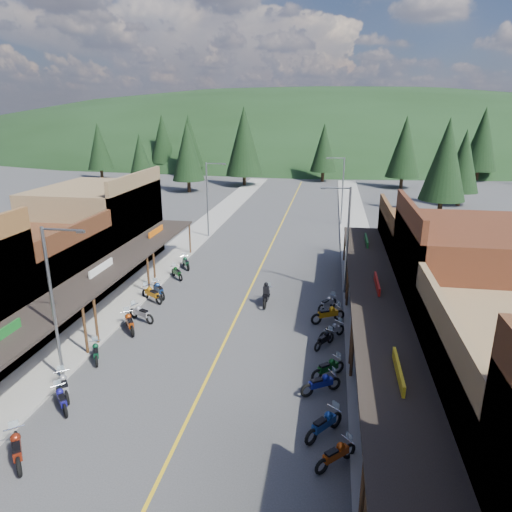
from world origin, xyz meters
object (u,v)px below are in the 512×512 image
at_px(streetlight_2, 346,236).
at_px(bike_west_3, 17,447).
at_px(pine_2, 244,141).
at_px(bike_west_5, 64,385).
at_px(bike_east_4, 324,423).
at_px(bike_east_9, 328,313).
at_px(pine_10, 188,151).
at_px(bike_west_7, 129,322).
at_px(bike_west_10, 159,289).
at_px(pedestrian_east_a, 380,376).
at_px(bike_west_8, 141,313).
at_px(bike_west_6, 96,351).
at_px(bike_west_11, 177,272).
at_px(pine_4, 405,147).
at_px(shop_west_2, 32,275).
at_px(bike_east_6, 328,367).
at_px(streetlight_0, 55,299).
at_px(pine_8, 141,162).
at_px(bike_east_8, 332,330).
at_px(bike_east_10, 327,303).
at_px(pedestrian_east_b, 357,252).
at_px(shop_west_3, 100,227).
at_px(rider_on_bike, 266,295).
at_px(bike_west_9, 152,293).
at_px(pine_5, 482,139).
at_px(shop_east_2, 469,286).
at_px(bike_west_12, 186,262).
at_px(pine_9, 464,161).
at_px(pine_3, 324,148).
at_px(pine_1, 189,141).
at_px(shop_east_3, 432,253).
at_px(bike_west_4, 61,398).
at_px(bike_east_5, 321,383).
at_px(pine_0, 99,146).
at_px(streetlight_1, 209,197).
at_px(pine_11, 446,159).
at_px(bike_east_3, 336,453).

relative_size(streetlight_2, bike_west_3, 3.46).
bearing_deg(pine_2, bike_west_5, -86.74).
height_order(bike_east_4, bike_east_9, bike_east_9).
distance_m(pine_10, bike_west_7, 52.07).
bearing_deg(bike_west_10, pedestrian_east_a, -74.07).
distance_m(bike_west_5, bike_west_8, 8.32).
relative_size(bike_west_6, bike_west_11, 0.97).
xyz_separation_m(pine_4, pine_10, (-36.00, -10.00, -0.45)).
height_order(shop_west_2, bike_east_6, shop_west_2).
distance_m(streetlight_0, pine_8, 48.42).
xyz_separation_m(bike_east_8, bike_east_9, (-0.27, 2.14, 0.09)).
relative_size(bike_east_10, pedestrian_east_b, 1.07).
bearing_deg(pine_8, bike_west_11, -62.99).
bearing_deg(bike_west_8, bike_west_11, 28.15).
bearing_deg(pedestrian_east_a, shop_west_3, -106.49).
height_order(bike_west_11, rider_on_bike, rider_on_bike).
relative_size(pine_10, bike_west_9, 5.16).
height_order(pine_5, bike_east_10, pine_5).
xyz_separation_m(bike_west_3, bike_west_11, (-0.58, 20.54, -0.09)).
bearing_deg(pine_4, shop_east_2, -94.14).
bearing_deg(shop_east_2, pine_2, 112.90).
relative_size(bike_east_8, bike_east_10, 1.00).
bearing_deg(pine_10, bike_west_12, -73.05).
relative_size(pine_5, pine_9, 1.30).
bearing_deg(pine_3, pine_5, 11.31).
xyz_separation_m(pine_5, bike_east_6, (-27.95, -75.50, -7.41)).
relative_size(bike_west_7, bike_west_12, 1.11).
bearing_deg(shop_west_3, streetlight_2, -9.04).
relative_size(pine_1, pine_2, 0.89).
distance_m(shop_east_3, bike_west_4, 27.67).
bearing_deg(shop_west_2, pedestrian_east_b, 31.91).
distance_m(bike_west_8, bike_east_10, 12.38).
bearing_deg(bike_east_5, bike_east_4, -27.69).
height_order(streetlight_2, pine_0, pine_0).
bearing_deg(bike_west_4, bike_east_8, -6.35).
bearing_deg(streetlight_1, bike_west_9, -88.48).
relative_size(pine_10, bike_east_8, 5.78).
bearing_deg(bike_west_9, shop_east_2, -64.48).
bearing_deg(rider_on_bike, pedestrian_east_a, -54.98).
height_order(pine_8, pine_11, pine_11).
relative_size(pine_2, pine_5, 1.00).
relative_size(bike_east_3, bike_east_9, 0.87).
height_order(rider_on_bike, pedestrian_east_a, pedestrian_east_a).
bearing_deg(bike_east_5, pine_3, 149.76).
relative_size(pine_1, bike_east_10, 6.22).
bearing_deg(bike_west_7, bike_east_9, -20.38).
xyz_separation_m(bike_west_11, bike_east_4, (12.21, -17.13, 0.07)).
height_order(shop_west_2, pine_10, pine_10).
xyz_separation_m(bike_west_4, bike_west_8, (-0.09, 9.26, 0.05)).
xyz_separation_m(streetlight_0, bike_east_9, (12.91, 8.89, -3.80)).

